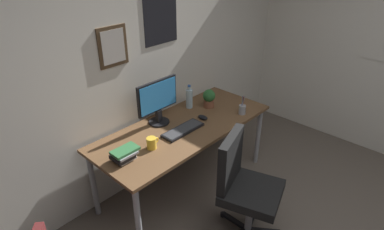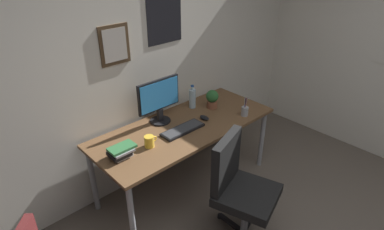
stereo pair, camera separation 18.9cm
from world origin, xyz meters
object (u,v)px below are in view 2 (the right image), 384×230
object	(u,v)px
water_bottle	(192,98)
pen_cup	(245,111)
office_chair	(239,186)
monitor	(159,99)
keyboard	(183,130)
coffee_mug_near	(149,141)
potted_plant	(212,98)
book_stack_left	(121,152)
computer_mouse	(204,118)

from	to	relation	value
water_bottle	pen_cup	size ratio (longest dim) A/B	1.26
office_chair	monitor	xyz separation A→B (m)	(-0.02, 0.99, 0.43)
monitor	water_bottle	world-z (taller)	monitor
keyboard	coffee_mug_near	xyz separation A→B (m)	(-0.38, -0.00, 0.04)
potted_plant	book_stack_left	distance (m)	1.19
keyboard	book_stack_left	bearing A→B (deg)	177.18
coffee_mug_near	potted_plant	world-z (taller)	potted_plant
monitor	potted_plant	distance (m)	0.62
book_stack_left	water_bottle	bearing A→B (deg)	14.11
office_chair	potted_plant	size ratio (longest dim) A/B	4.87
water_bottle	potted_plant	xyz separation A→B (m)	(0.15, -0.14, -0.00)
pen_cup	office_chair	bearing A→B (deg)	-143.03
office_chair	potted_plant	distance (m)	1.07
potted_plant	pen_cup	xyz separation A→B (m)	(0.11, -0.35, -0.05)
office_chair	coffee_mug_near	bearing A→B (deg)	116.64
water_bottle	potted_plant	world-z (taller)	water_bottle
keyboard	computer_mouse	distance (m)	0.30
computer_mouse	office_chair	bearing A→B (deg)	-114.06
book_stack_left	pen_cup	bearing A→B (deg)	-10.16
book_stack_left	coffee_mug_near	bearing A→B (deg)	-7.61
pen_cup	potted_plant	bearing A→B (deg)	107.51
office_chair	water_bottle	xyz separation A→B (m)	(0.42, 1.00, 0.30)
water_bottle	potted_plant	bearing A→B (deg)	-43.15
coffee_mug_near	pen_cup	world-z (taller)	pen_cup
keyboard	monitor	bearing A→B (deg)	98.90
office_chair	computer_mouse	xyz separation A→B (m)	(0.32, 0.73, 0.21)
monitor	coffee_mug_near	distance (m)	0.48
monitor	computer_mouse	size ratio (longest dim) A/B	4.18
water_bottle	potted_plant	distance (m)	0.21
monitor	computer_mouse	distance (m)	0.49
monitor	keyboard	world-z (taller)	monitor
coffee_mug_near	pen_cup	bearing A→B (deg)	-10.80
office_chair	pen_cup	world-z (taller)	office_chair
office_chair	book_stack_left	xyz separation A→B (m)	(-0.61, 0.74, 0.25)
office_chair	monitor	distance (m)	1.08
monitor	potted_plant	bearing A→B (deg)	-12.77
coffee_mug_near	computer_mouse	bearing A→B (deg)	1.84
office_chair	water_bottle	bearing A→B (deg)	67.39
keyboard	potted_plant	bearing A→B (deg)	15.43
monitor	keyboard	size ratio (longest dim) A/B	1.07
keyboard	coffee_mug_near	size ratio (longest dim) A/B	3.54
computer_mouse	water_bottle	xyz separation A→B (m)	(0.09, 0.27, 0.09)
water_bottle	book_stack_left	world-z (taller)	water_bottle
computer_mouse	coffee_mug_near	size ratio (longest dim) A/B	0.91
office_chair	coffee_mug_near	distance (m)	0.83
keyboard	computer_mouse	bearing A→B (deg)	3.53
monitor	computer_mouse	xyz separation A→B (m)	(0.34, -0.26, -0.22)
computer_mouse	book_stack_left	size ratio (longest dim) A/B	0.51
pen_cup	book_stack_left	size ratio (longest dim) A/B	0.92
office_chair	water_bottle	world-z (taller)	water_bottle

